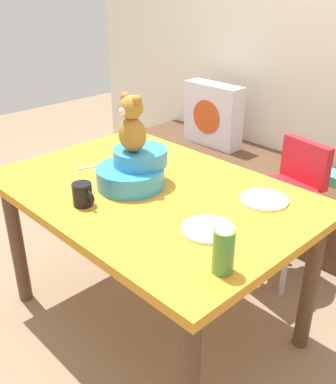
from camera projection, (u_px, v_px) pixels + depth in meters
The scene contains 14 objects.
ground_plane at pixel (154, 319), 2.27m from camera, with size 8.00×8.00×0.00m, color #8C7256.
window_bench at pixel (291, 202), 2.93m from camera, with size 2.60×0.44×0.46m, color brown.
pillow_floral_left at pixel (213, 115), 3.16m from camera, with size 0.44×0.15×0.44m.
book_stack at pixel (330, 176), 2.67m from camera, with size 0.20×0.14×0.06m, color #43C58C.
dining_table at pixel (152, 208), 1.98m from camera, with size 1.39×0.96×0.74m.
highchair at pixel (286, 193), 2.40m from camera, with size 0.38×0.49×0.79m.
infant_seat_teal at pixel (134, 170), 1.94m from camera, with size 0.30×0.33×0.16m.
teddy_bear at pixel (132, 125), 1.85m from camera, with size 0.13×0.12×0.25m.
ketchup_bottle at pixel (224, 248), 1.37m from camera, with size 0.07×0.07×0.18m.
coffee_mug at pixel (83, 195), 1.78m from camera, with size 0.12×0.08×0.09m.
dinner_plate_near at pixel (208, 229), 1.62m from camera, with size 0.20×0.20×0.01m, color white.
dinner_plate_far at pixel (264, 200), 1.83m from camera, with size 0.20×0.20×0.01m, color white.
cell_phone at pixel (135, 152), 2.32m from camera, with size 0.07×0.14×0.01m, color black.
table_fork at pixel (94, 167), 2.15m from camera, with size 0.02×0.17×0.01m, color silver.
Camera 1 is at (1.31, -1.16, 1.59)m, focal length 41.49 mm.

